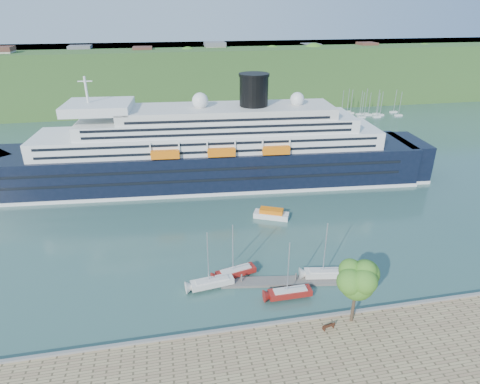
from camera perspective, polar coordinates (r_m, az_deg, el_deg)
name	(u,v)px	position (r m, az deg, el deg)	size (l,w,h in m)	color
ground	(286,327)	(57.71, 6.53, -18.50)	(400.00, 400.00, 0.00)	#2E534D
far_hillside	(192,75)	(187.24, -6.87, 16.25)	(400.00, 50.00, 24.00)	#2D4E1F
quay_coping	(287,321)	(56.79, 6.65, -17.79)	(220.00, 0.50, 0.30)	slate
cruise_ship	(201,131)	(94.91, -5.51, 8.57)	(116.18, 16.92, 26.09)	black
park_bench	(328,325)	(56.51, 12.46, -18.04)	(1.69, 0.69, 1.08)	#492415
promenade_tree	(356,290)	(55.58, 16.14, -13.20)	(6.18, 6.18, 10.23)	#2D6B1C
floating_pontoon	(282,281)	(64.91, 6.02, -12.53)	(19.17, 2.34, 0.43)	slate
sailboat_white_near	(211,262)	(61.07, -4.09, -9.90)	(7.32, 2.03, 9.45)	silver
sailboat_red	(291,272)	(59.48, 7.31, -11.26)	(7.14, 1.98, 9.23)	maroon
sailboat_white_far	(328,253)	(64.26, 12.41, -8.45)	(7.45, 2.07, 9.62)	silver
tender_launch	(271,213)	(82.48, 4.48, -3.04)	(7.17, 2.45, 1.98)	orange
sailboat_extra	(236,252)	(63.24, -0.61, -8.60)	(7.14, 1.98, 9.22)	maroon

